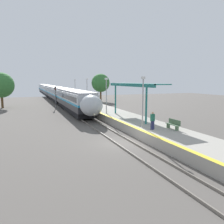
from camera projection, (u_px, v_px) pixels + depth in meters
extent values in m
plane|color=#56514C|center=(123.00, 143.00, 18.63)|extent=(120.00, 120.00, 0.00)
cube|color=slate|center=(115.00, 143.00, 18.36)|extent=(0.08, 90.00, 0.15)
cube|color=slate|center=(131.00, 141.00, 18.89)|extent=(0.08, 90.00, 0.15)
cube|color=black|center=(73.00, 108.00, 37.35)|extent=(2.55, 18.06, 0.79)
cube|color=#28282D|center=(73.00, 103.00, 37.24)|extent=(2.90, 19.63, 0.84)
cube|color=#198CBF|center=(73.00, 100.00, 37.16)|extent=(2.91, 19.63, 0.29)
cube|color=#B2B7BC|center=(73.00, 96.00, 37.05)|extent=(2.90, 19.63, 1.28)
cube|color=black|center=(73.00, 96.00, 37.06)|extent=(2.92, 18.06, 0.70)
cube|color=#9E9EA3|center=(73.00, 91.00, 36.94)|extent=(2.61, 19.63, 0.30)
cylinder|color=black|center=(79.00, 116.00, 30.51)|extent=(0.12, 0.90, 0.90)
cylinder|color=black|center=(89.00, 115.00, 31.03)|extent=(0.12, 0.90, 0.90)
cylinder|color=black|center=(76.00, 113.00, 32.53)|extent=(0.12, 0.90, 0.90)
cylinder|color=black|center=(85.00, 113.00, 33.06)|extent=(0.12, 0.90, 0.90)
cylinder|color=black|center=(64.00, 106.00, 41.70)|extent=(0.12, 0.90, 0.90)
cylinder|color=black|center=(72.00, 106.00, 42.23)|extent=(0.12, 0.90, 0.90)
cylinder|color=black|center=(63.00, 105.00, 43.72)|extent=(0.12, 0.90, 0.90)
cylinder|color=black|center=(70.00, 105.00, 44.25)|extent=(0.12, 0.90, 0.90)
ellipsoid|color=#B2B7BC|center=(91.00, 106.00, 27.08)|extent=(2.78, 3.32, 2.65)
ellipsoid|color=black|center=(92.00, 102.00, 26.64)|extent=(2.03, 1.94, 1.35)
sphere|color=#F9F4CC|center=(94.00, 115.00, 26.07)|extent=(0.24, 0.24, 0.24)
cube|color=black|center=(57.00, 99.00, 56.15)|extent=(2.55, 18.06, 0.79)
cube|color=#28282D|center=(57.00, 96.00, 56.03)|extent=(2.90, 19.63, 0.84)
cube|color=#198CBF|center=(57.00, 94.00, 55.95)|extent=(2.91, 19.63, 0.29)
cube|color=#B2B7BC|center=(57.00, 91.00, 55.84)|extent=(2.90, 19.63, 1.28)
cube|color=black|center=(57.00, 91.00, 55.85)|extent=(2.92, 18.06, 0.70)
cube|color=#9E9EA3|center=(57.00, 87.00, 55.73)|extent=(2.61, 19.63, 0.30)
cylinder|color=black|center=(58.00, 102.00, 49.30)|extent=(0.12, 0.90, 0.90)
cylinder|color=black|center=(65.00, 102.00, 49.82)|extent=(0.12, 0.90, 0.90)
cylinder|color=black|center=(57.00, 101.00, 51.32)|extent=(0.12, 0.90, 0.90)
cylinder|color=black|center=(63.00, 101.00, 51.85)|extent=(0.12, 0.90, 0.90)
cylinder|color=black|center=(52.00, 98.00, 60.49)|extent=(0.12, 0.90, 0.90)
cylinder|color=black|center=(57.00, 98.00, 61.02)|extent=(0.12, 0.90, 0.90)
cylinder|color=black|center=(51.00, 98.00, 62.51)|extent=(0.12, 0.90, 0.90)
cylinder|color=black|center=(56.00, 98.00, 63.04)|extent=(0.12, 0.90, 0.90)
cube|color=black|center=(49.00, 94.00, 74.94)|extent=(2.55, 18.06, 0.79)
cube|color=#28282D|center=(49.00, 92.00, 74.82)|extent=(2.90, 19.63, 0.84)
cube|color=#198CBF|center=(49.00, 90.00, 74.74)|extent=(2.91, 19.63, 0.29)
cube|color=#B2B7BC|center=(49.00, 88.00, 74.63)|extent=(2.90, 19.63, 1.28)
cube|color=black|center=(49.00, 88.00, 74.64)|extent=(2.92, 18.06, 0.70)
cube|color=#9E9EA3|center=(48.00, 86.00, 74.52)|extent=(2.61, 19.63, 0.30)
cylinder|color=black|center=(49.00, 96.00, 68.09)|extent=(0.12, 0.90, 0.90)
cylinder|color=black|center=(54.00, 96.00, 68.61)|extent=(0.12, 0.90, 0.90)
cylinder|color=black|center=(48.00, 96.00, 70.11)|extent=(0.12, 0.90, 0.90)
cylinder|color=black|center=(53.00, 96.00, 70.64)|extent=(0.12, 0.90, 0.90)
cylinder|color=black|center=(45.00, 94.00, 79.28)|extent=(0.12, 0.90, 0.90)
cylinder|color=black|center=(49.00, 94.00, 79.81)|extent=(0.12, 0.90, 0.90)
cylinder|color=black|center=(45.00, 94.00, 81.30)|extent=(0.12, 0.90, 0.90)
cylinder|color=black|center=(49.00, 94.00, 81.83)|extent=(0.12, 0.90, 0.90)
cube|color=black|center=(44.00, 92.00, 93.73)|extent=(2.55, 18.06, 0.79)
cube|color=#28282D|center=(44.00, 90.00, 93.61)|extent=(2.90, 19.63, 0.84)
cube|color=#198CBF|center=(44.00, 88.00, 93.53)|extent=(2.91, 19.63, 0.29)
cube|color=#B2B7BC|center=(44.00, 87.00, 93.42)|extent=(2.90, 19.63, 1.28)
cube|color=black|center=(44.00, 87.00, 93.43)|extent=(2.92, 18.06, 0.70)
cube|color=#9E9EA3|center=(44.00, 85.00, 93.31)|extent=(2.61, 19.63, 0.30)
cylinder|color=black|center=(44.00, 93.00, 86.88)|extent=(0.12, 0.90, 0.90)
cylinder|color=black|center=(47.00, 93.00, 87.41)|extent=(0.12, 0.90, 0.90)
cylinder|color=black|center=(43.00, 93.00, 88.90)|extent=(0.12, 0.90, 0.90)
cylinder|color=black|center=(47.00, 93.00, 89.43)|extent=(0.12, 0.90, 0.90)
cylinder|color=black|center=(41.00, 92.00, 98.07)|extent=(0.12, 0.90, 0.90)
cylinder|color=black|center=(45.00, 92.00, 98.60)|extent=(0.12, 0.90, 0.90)
cylinder|color=black|center=(41.00, 91.00, 100.10)|extent=(0.12, 0.90, 0.90)
cylinder|color=black|center=(44.00, 91.00, 100.62)|extent=(0.12, 0.90, 0.90)
cube|color=#9E998E|center=(162.00, 134.00, 19.99)|extent=(4.31, 64.00, 0.89)
cube|color=yellow|center=(143.00, 131.00, 19.21)|extent=(0.40, 64.00, 0.01)
cube|color=#4C6B4C|center=(177.00, 128.00, 19.25)|extent=(0.36, 0.06, 0.42)
cube|color=#4C6B4C|center=(168.00, 126.00, 20.40)|extent=(0.36, 0.06, 0.42)
cube|color=#4C6B4C|center=(173.00, 124.00, 19.79)|extent=(0.44, 1.67, 0.03)
cube|color=#4C6B4C|center=(174.00, 122.00, 19.83)|extent=(0.04, 1.67, 0.44)
cube|color=navy|center=(152.00, 125.00, 19.68)|extent=(0.28, 0.20, 0.79)
cube|color=#1E604C|center=(153.00, 117.00, 19.58)|extent=(0.36, 0.22, 0.62)
sphere|color=tan|center=(153.00, 113.00, 19.52)|extent=(0.21, 0.21, 0.21)
cylinder|color=#59595E|center=(56.00, 99.00, 41.99)|extent=(0.14, 0.14, 3.50)
cube|color=black|center=(55.00, 88.00, 41.69)|extent=(0.28, 0.20, 0.70)
sphere|color=black|center=(55.00, 87.00, 41.57)|extent=(0.14, 0.14, 0.14)
sphere|color=red|center=(55.00, 89.00, 41.62)|extent=(0.14, 0.14, 0.14)
cylinder|color=#9E9EA3|center=(143.00, 104.00, 20.26)|extent=(0.12, 0.12, 4.52)
cube|color=silver|center=(143.00, 78.00, 19.92)|extent=(0.36, 0.20, 0.24)
cylinder|color=#9E9EA3|center=(106.00, 97.00, 29.25)|extent=(0.12, 0.12, 4.52)
cube|color=silver|center=(106.00, 79.00, 28.92)|extent=(0.36, 0.20, 0.24)
cylinder|color=#9E9EA3|center=(87.00, 93.00, 38.25)|extent=(0.12, 0.12, 4.52)
cube|color=silver|center=(87.00, 79.00, 37.92)|extent=(0.36, 0.20, 0.24)
cylinder|color=#9E9EA3|center=(75.00, 91.00, 47.25)|extent=(0.12, 0.12, 4.52)
cube|color=silver|center=(75.00, 80.00, 46.91)|extent=(0.36, 0.20, 0.24)
cylinder|color=#1E6B66|center=(146.00, 106.00, 21.97)|extent=(0.20, 0.20, 3.79)
cylinder|color=#1E6B66|center=(115.00, 99.00, 29.40)|extent=(0.20, 0.20, 3.79)
cube|color=#1E6B66|center=(129.00, 85.00, 25.40)|extent=(0.24, 11.07, 0.36)
cube|color=#1E6B66|center=(136.00, 84.00, 25.72)|extent=(2.00, 11.07, 0.10)
cylinder|color=brown|center=(2.00, 102.00, 42.36)|extent=(0.44, 0.44, 2.51)
sphere|color=#337033|center=(1.00, 85.00, 41.91)|extent=(4.85, 4.85, 4.85)
cylinder|color=brown|center=(101.00, 96.00, 56.62)|extent=(0.44, 0.44, 2.85)
sphere|color=#337033|center=(101.00, 83.00, 56.15)|extent=(4.69, 4.69, 4.69)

